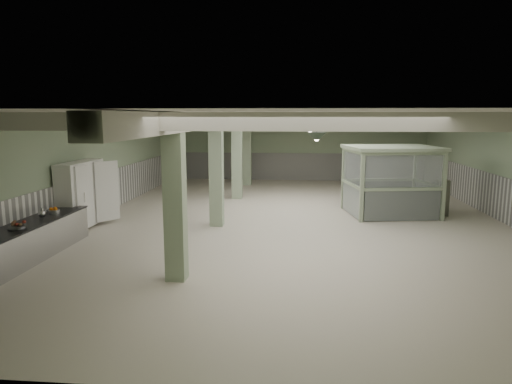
# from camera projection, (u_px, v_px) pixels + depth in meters

# --- Properties ---
(floor) EXTENTS (20.00, 20.00, 0.00)m
(floor) POSITION_uv_depth(u_px,v_px,m) (294.00, 220.00, 15.63)
(floor) COLOR beige
(floor) RESTS_ON ground
(ceiling) EXTENTS (14.00, 20.00, 0.02)m
(ceiling) POSITION_uv_depth(u_px,v_px,m) (296.00, 114.00, 15.04)
(ceiling) COLOR white
(ceiling) RESTS_ON wall_back
(wall_back) EXTENTS (14.00, 0.02, 3.60)m
(wall_back) POSITION_uv_depth(u_px,v_px,m) (296.00, 148.00, 25.16)
(wall_back) COLOR #99AB89
(wall_back) RESTS_ON floor
(wall_front) EXTENTS (14.00, 0.02, 3.60)m
(wall_front) POSITION_uv_depth(u_px,v_px,m) (290.00, 259.00, 5.51)
(wall_front) COLOR #99AB89
(wall_front) RESTS_ON floor
(wall_left) EXTENTS (0.02, 20.00, 3.60)m
(wall_left) POSITION_uv_depth(u_px,v_px,m) (95.00, 166.00, 15.96)
(wall_left) COLOR #99AB89
(wall_left) RESTS_ON floor
(wall_right) EXTENTS (0.02, 20.00, 3.60)m
(wall_right) POSITION_uv_depth(u_px,v_px,m) (512.00, 170.00, 14.71)
(wall_right) COLOR #99AB89
(wall_right) RESTS_ON floor
(wainscot_left) EXTENTS (0.05, 19.90, 1.50)m
(wainscot_left) POSITION_uv_depth(u_px,v_px,m) (97.00, 195.00, 16.13)
(wainscot_left) COLOR white
(wainscot_left) RESTS_ON floor
(wainscot_right) EXTENTS (0.05, 19.90, 1.50)m
(wainscot_right) POSITION_uv_depth(u_px,v_px,m) (508.00, 202.00, 14.89)
(wainscot_right) COLOR white
(wainscot_right) RESTS_ON floor
(wainscot_back) EXTENTS (13.90, 0.05, 1.50)m
(wainscot_back) POSITION_uv_depth(u_px,v_px,m) (296.00, 167.00, 25.31)
(wainscot_back) COLOR white
(wainscot_back) RESTS_ON floor
(girder) EXTENTS (0.45, 19.90, 0.40)m
(girder) POSITION_uv_depth(u_px,v_px,m) (221.00, 120.00, 15.30)
(girder) COLOR beige
(girder) RESTS_ON ceiling
(beam_a) EXTENTS (13.90, 0.35, 0.32)m
(beam_a) POSITION_uv_depth(u_px,v_px,m) (293.00, 122.00, 7.70)
(beam_a) COLOR beige
(beam_a) RESTS_ON ceiling
(beam_b) EXTENTS (13.90, 0.35, 0.32)m
(beam_b) POSITION_uv_depth(u_px,v_px,m) (294.00, 120.00, 10.16)
(beam_b) COLOR beige
(beam_b) RESTS_ON ceiling
(beam_c) EXTENTS (13.90, 0.35, 0.32)m
(beam_c) POSITION_uv_depth(u_px,v_px,m) (295.00, 120.00, 12.61)
(beam_c) COLOR beige
(beam_c) RESTS_ON ceiling
(beam_d) EXTENTS (13.90, 0.35, 0.32)m
(beam_d) POSITION_uv_depth(u_px,v_px,m) (296.00, 119.00, 15.07)
(beam_d) COLOR beige
(beam_d) RESTS_ON ceiling
(beam_e) EXTENTS (13.90, 0.35, 0.32)m
(beam_e) POSITION_uv_depth(u_px,v_px,m) (296.00, 119.00, 17.53)
(beam_e) COLOR beige
(beam_e) RESTS_ON ceiling
(beam_f) EXTENTS (13.90, 0.35, 0.32)m
(beam_f) POSITION_uv_depth(u_px,v_px,m) (296.00, 118.00, 19.98)
(beam_f) COLOR beige
(beam_f) RESTS_ON ceiling
(beam_g) EXTENTS (13.90, 0.35, 0.32)m
(beam_g) POSITION_uv_depth(u_px,v_px,m) (296.00, 118.00, 22.44)
(beam_g) COLOR beige
(beam_g) RESTS_ON ceiling
(column_a) EXTENTS (0.42, 0.42, 3.60)m
(column_a) POSITION_uv_depth(u_px,v_px,m) (175.00, 198.00, 9.66)
(column_a) COLOR #96AB8A
(column_a) RESTS_ON floor
(column_b) EXTENTS (0.42, 0.42, 3.60)m
(column_b) POSITION_uv_depth(u_px,v_px,m) (216.00, 170.00, 14.58)
(column_b) COLOR #96AB8A
(column_b) RESTS_ON floor
(column_c) EXTENTS (0.42, 0.42, 3.60)m
(column_c) POSITION_uv_depth(u_px,v_px,m) (237.00, 157.00, 19.49)
(column_c) COLOR #96AB8A
(column_c) RESTS_ON floor
(column_d) EXTENTS (0.42, 0.42, 3.60)m
(column_d) POSITION_uv_depth(u_px,v_px,m) (247.00, 150.00, 23.42)
(column_d) COLOR #96AB8A
(column_d) RESTS_ON floor
(pendant_front) EXTENTS (0.44, 0.44, 0.22)m
(pendant_front) POSITION_uv_depth(u_px,v_px,m) (317.00, 137.00, 10.17)
(pendant_front) COLOR #304131
(pendant_front) RESTS_ON ceiling
(pendant_mid) EXTENTS (0.44, 0.44, 0.22)m
(pendant_mid) POSITION_uv_depth(u_px,v_px,m) (310.00, 130.00, 15.58)
(pendant_mid) COLOR #304131
(pendant_mid) RESTS_ON ceiling
(pendant_back) EXTENTS (0.44, 0.44, 0.22)m
(pendant_back) POSITION_uv_depth(u_px,v_px,m) (307.00, 127.00, 20.49)
(pendant_back) COLOR #304131
(pendant_back) RESTS_ON ceiling
(prep_counter) EXTENTS (0.96, 5.49, 0.91)m
(prep_counter) POSITION_uv_depth(u_px,v_px,m) (17.00, 246.00, 10.84)
(prep_counter) COLOR #AAAAAE
(prep_counter) RESTS_ON floor
(pitcher_near) EXTENTS (0.24, 0.25, 0.26)m
(pitcher_near) POSITION_uv_depth(u_px,v_px,m) (42.00, 213.00, 11.83)
(pitcher_near) COLOR #AAAAAE
(pitcher_near) RESTS_ON prep_counter
(veg_colander) EXTENTS (0.45, 0.45, 0.18)m
(veg_colander) POSITION_uv_depth(u_px,v_px,m) (17.00, 226.00, 10.60)
(veg_colander) COLOR #3D3E42
(veg_colander) RESTS_ON prep_counter
(orange_bowl) EXTENTS (0.37, 0.37, 0.10)m
(orange_bowl) POSITION_uv_depth(u_px,v_px,m) (54.00, 212.00, 12.34)
(orange_bowl) COLOR #B2B2B7
(orange_bowl) RESTS_ON prep_counter
(walkin_cooler) EXTENTS (0.98, 2.24, 2.05)m
(walkin_cooler) POSITION_uv_depth(u_px,v_px,m) (82.00, 197.00, 14.27)
(walkin_cooler) COLOR white
(walkin_cooler) RESTS_ON floor
(guard_booth) EXTENTS (3.44, 3.06, 2.46)m
(guard_booth) POSITION_uv_depth(u_px,v_px,m) (391.00, 168.00, 16.28)
(guard_booth) COLOR #90A282
(guard_booth) RESTS_ON floor
(filing_cabinet) EXTENTS (0.43, 0.60, 1.28)m
(filing_cabinet) POSITION_uv_depth(u_px,v_px,m) (441.00, 197.00, 16.34)
(filing_cabinet) COLOR #5C6050
(filing_cabinet) RESTS_ON floor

